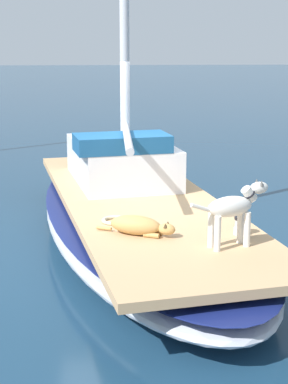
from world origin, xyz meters
TOP-DOWN VIEW (x-y plane):
  - ground_plane at (0.00, 0.00)m, footprint 120.00×120.00m
  - sailboat_main at (0.00, 0.00)m, footprint 3.89×7.59m
  - cabin_house at (-0.24, 1.09)m, footprint 1.81×2.46m
  - dog_tan at (-0.09, -1.59)m, footprint 0.91×0.48m
  - dog_white at (0.89, -2.04)m, footprint 0.90×0.42m
  - deck_winch at (1.06, -1.64)m, footprint 0.16×0.16m
  - coiled_rope at (-0.36, -1.09)m, footprint 0.32×0.32m

SIDE VIEW (x-z plane):
  - ground_plane at x=0.00m, z-range 0.00..0.00m
  - sailboat_main at x=0.00m, z-range 0.01..0.67m
  - coiled_rope at x=-0.36m, z-range 0.66..0.70m
  - deck_winch at x=1.06m, z-range 0.65..0.86m
  - dog_tan at x=-0.09m, z-range 0.66..0.88m
  - cabin_house at x=-0.24m, z-range 0.59..1.43m
  - dog_white at x=0.89m, z-range 0.73..1.43m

